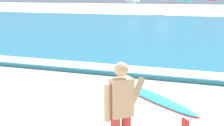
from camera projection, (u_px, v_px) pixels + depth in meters
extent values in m
cube|color=teal|center=(176.00, 29.00, 23.03)|extent=(120.00, 28.00, 0.14)
cube|color=white|center=(126.00, 69.00, 10.65)|extent=(120.00, 0.99, 0.01)
cube|color=tan|center=(121.00, 97.00, 4.60)|extent=(0.40, 0.39, 0.60)
sphere|color=tan|center=(121.00, 69.00, 4.50)|extent=(0.22, 0.22, 0.22)
cylinder|color=tan|center=(107.00, 103.00, 4.52)|extent=(0.10, 0.10, 0.58)
cylinder|color=tan|center=(136.00, 93.00, 4.72)|extent=(0.29, 0.29, 0.51)
ellipsoid|color=#33BCD6|center=(150.00, 96.00, 4.82)|extent=(1.76, 1.85, 0.25)
ellipsoid|color=red|center=(150.00, 97.00, 4.82)|extent=(1.84, 1.93, 0.21)
cube|color=red|center=(185.00, 124.00, 4.04)|extent=(0.11, 0.12, 0.14)
cylinder|color=beige|center=(133.00, 8.00, 39.35)|extent=(0.05, 0.05, 1.80)
ellipsoid|color=white|center=(133.00, 0.00, 39.13)|extent=(1.90, 1.93, 0.70)
cylinder|color=beige|center=(162.00, 7.00, 40.02)|extent=(0.05, 0.05, 2.10)
cylinder|color=beige|center=(184.00, 8.00, 38.13)|extent=(0.05, 0.05, 1.97)
cylinder|color=beige|center=(213.00, 8.00, 36.88)|extent=(0.05, 0.05, 2.06)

